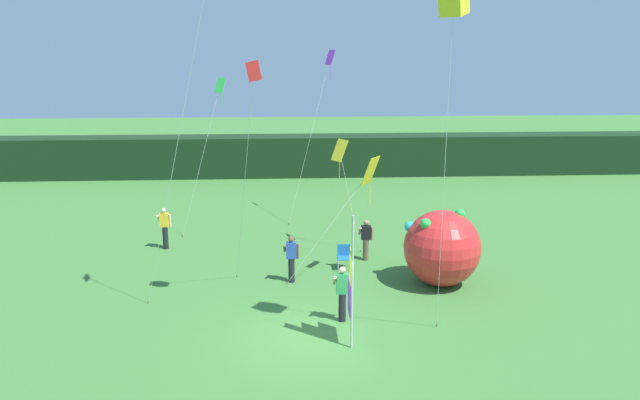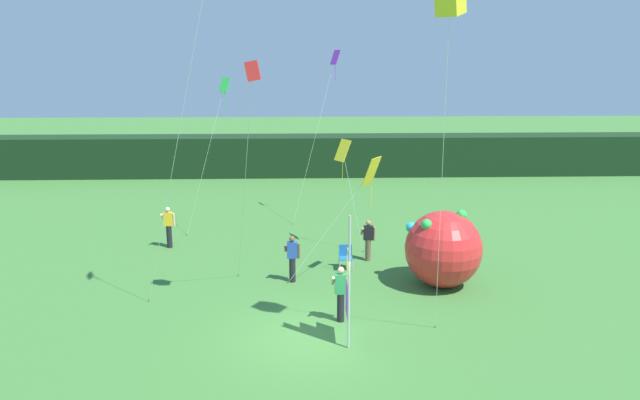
% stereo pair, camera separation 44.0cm
% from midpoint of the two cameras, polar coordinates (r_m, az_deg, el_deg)
% --- Properties ---
extents(ground_plane, '(120.00, 120.00, 0.00)m').
position_cam_midpoint_polar(ground_plane, '(17.13, -0.15, -13.08)').
color(ground_plane, '#3D7533').
extents(distant_treeline, '(80.00, 2.40, 2.59)m').
position_cam_midpoint_polar(distant_treeline, '(38.84, -1.18, 4.33)').
color(distant_treeline, black).
rests_on(distant_treeline, ground).
extents(banner_flag, '(0.06, 1.03, 3.74)m').
position_cam_midpoint_polar(banner_flag, '(16.09, 3.53, -7.94)').
color(banner_flag, '#B7B7BC').
rests_on(banner_flag, ground).
extents(person_near_banner, '(0.55, 0.48, 1.61)m').
position_cam_midpoint_polar(person_near_banner, '(22.78, 5.23, -3.80)').
color(person_near_banner, brown).
rests_on(person_near_banner, ground).
extents(person_mid_field, '(0.55, 0.48, 1.72)m').
position_cam_midpoint_polar(person_mid_field, '(24.92, -13.94, -2.46)').
color(person_mid_field, black).
rests_on(person_mid_field, ground).
extents(person_far_left, '(0.55, 0.48, 1.68)m').
position_cam_midpoint_polar(person_far_left, '(20.62, -2.09, -5.58)').
color(person_far_left, black).
rests_on(person_far_left, ground).
extents(person_far_right, '(0.55, 0.48, 1.72)m').
position_cam_midpoint_polar(person_far_right, '(17.67, 2.75, -8.92)').
color(person_far_right, black).
rests_on(person_far_right, ground).
extents(inflatable_balloon, '(2.63, 2.63, 2.68)m').
position_cam_midpoint_polar(inflatable_balloon, '(20.62, 12.43, -4.65)').
color(inflatable_balloon, red).
rests_on(inflatable_balloon, ground).
extents(folding_chair, '(0.51, 0.51, 0.89)m').
position_cam_midpoint_polar(folding_chair, '(22.00, 3.08, -5.36)').
color(folding_chair, '#BCBCC1').
rests_on(folding_chair, ground).
extents(kite_yellow_diamond_0, '(3.29, 0.87, 4.38)m').
position_cam_midpoint_polar(kite_yellow_diamond_0, '(20.26, 5.43, 2.45)').
color(kite_yellow_diamond_0, brown).
rests_on(kite_yellow_diamond_0, ground).
extents(kite_yellow_diamond_1, '(1.18, 1.10, 4.47)m').
position_cam_midpoint_polar(kite_yellow_diamond_1, '(23.59, 2.80, 4.47)').
color(kite_yellow_diamond_1, brown).
rests_on(kite_yellow_diamond_1, ground).
extents(kite_purple_diamond_3, '(2.27, 1.43, 7.96)m').
position_cam_midpoint_polar(kite_purple_diamond_3, '(27.71, 1.64, 12.38)').
color(kite_purple_diamond_3, brown).
rests_on(kite_purple_diamond_3, ground).
extents(kite_green_diamond_4, '(2.13, 0.79, 6.81)m').
position_cam_midpoint_polar(kite_green_diamond_4, '(25.71, -8.99, 9.80)').
color(kite_green_diamond_4, brown).
rests_on(kite_green_diamond_4, ground).
extents(kite_red_box_5, '(1.21, 3.44, 7.62)m').
position_cam_midpoint_polar(kite_red_box_5, '(16.84, -5.79, 12.09)').
color(kite_red_box_5, brown).
rests_on(kite_red_box_5, ground).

